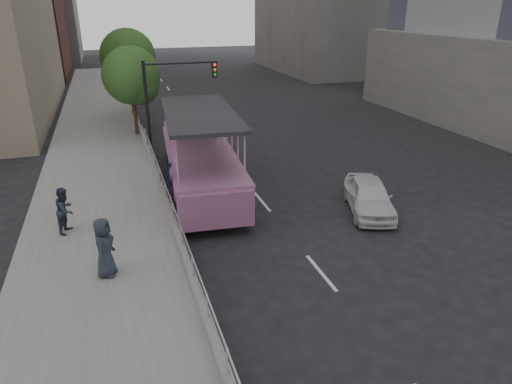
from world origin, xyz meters
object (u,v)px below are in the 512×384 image
at_px(parking_sign, 171,186).
at_px(traffic_signal, 168,91).
at_px(pedestrian_far, 104,247).
at_px(street_tree_far, 130,59).
at_px(duck_boat, 198,155).
at_px(street_tree_near, 133,78).
at_px(car, 369,196).
at_px(pedestrian_mid, 65,210).

distance_m(parking_sign, traffic_signal, 9.78).
bearing_deg(pedestrian_far, street_tree_far, 11.75).
xyz_separation_m(duck_boat, street_tree_far, (-1.95, 14.84, 2.89)).
xyz_separation_m(traffic_signal, street_tree_near, (-1.60, 3.43, 0.32)).
relative_size(pedestrian_far, traffic_signal, 0.36).
height_order(car, pedestrian_far, pedestrian_far).
bearing_deg(duck_boat, pedestrian_far, -119.90).
bearing_deg(pedestrian_mid, street_tree_far, 10.53).
height_order(traffic_signal, street_tree_near, street_tree_near).
relative_size(duck_boat, street_tree_near, 2.04).
bearing_deg(parking_sign, car, -9.51).
distance_m(pedestrian_far, traffic_signal, 13.73).
bearing_deg(traffic_signal, parking_sign, -97.75).
xyz_separation_m(pedestrian_mid, pedestrian_far, (1.31, -3.45, 0.09)).
bearing_deg(duck_boat, street_tree_far, 97.48).
height_order(car, pedestrian_mid, pedestrian_mid).
relative_size(car, traffic_signal, 0.78).
distance_m(pedestrian_mid, traffic_signal, 11.08).
xyz_separation_m(parking_sign, street_tree_near, (-0.30, 12.93, 2.24)).
bearing_deg(parking_sign, street_tree_near, 91.35).
bearing_deg(duck_boat, car, -41.85).
bearing_deg(street_tree_far, pedestrian_far, -96.15).
relative_size(traffic_signal, street_tree_near, 0.91).
bearing_deg(pedestrian_far, street_tree_near, 10.21).
bearing_deg(pedestrian_mid, traffic_signal, -6.58).
height_order(parking_sign, street_tree_far, street_tree_far).
relative_size(car, parking_sign, 1.64).
relative_size(duck_boat, parking_sign, 4.72).
distance_m(pedestrian_far, street_tree_far, 22.76).
bearing_deg(car, traffic_signal, 140.29).
bearing_deg(traffic_signal, duck_boat, -84.20).
distance_m(street_tree_near, street_tree_far, 6.02).
bearing_deg(street_tree_far, duck_boat, -82.52).
bearing_deg(street_tree_near, car, -60.12).
bearing_deg(pedestrian_mid, parking_sign, -67.63).
xyz_separation_m(pedestrian_mid, street_tree_near, (3.52, 12.98, 2.66)).
distance_m(pedestrian_far, parking_sign, 4.33).
height_order(duck_boat, parking_sign, duck_boat).
bearing_deg(car, duck_boat, 157.09).
xyz_separation_m(pedestrian_mid, parking_sign, (3.83, 0.05, 0.42)).
relative_size(car, pedestrian_mid, 2.37).
xyz_separation_m(duck_boat, traffic_signal, (-0.55, 5.41, 2.08)).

